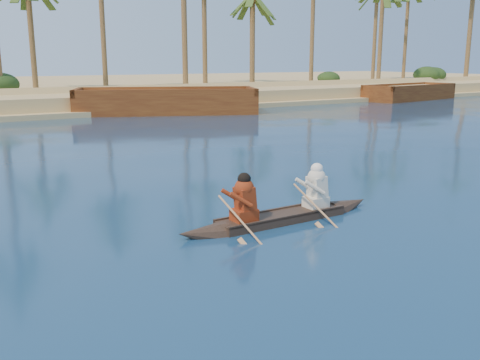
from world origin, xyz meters
TOP-DOWN VIEW (x-y plane):
  - ground at (0.00, 0.00)m, footprint 160.00×160.00m
  - sandy_embankment at (0.00, 46.89)m, footprint 150.00×51.00m
  - palm_grove at (0.00, 35.00)m, footprint 110.00×14.00m
  - shrub_cluster at (0.00, 31.50)m, footprint 100.00×6.00m
  - canoe at (-2.89, -4.00)m, footprint 5.57×0.83m
  - barge_mid at (5.47, 22.00)m, footprint 13.49×8.90m
  - barge_right at (30.93, 22.00)m, footprint 11.01×5.08m

SIDE VIEW (x-z plane):
  - ground at x=0.00m, z-range 0.00..0.00m
  - canoe at x=-2.89m, z-range -0.47..1.06m
  - sandy_embankment at x=0.00m, z-range -0.22..1.28m
  - barge_right at x=30.93m, z-range -0.27..1.50m
  - barge_mid at x=5.47m, z-range -0.32..1.82m
  - shrub_cluster at x=0.00m, z-range 0.00..2.40m
  - palm_grove at x=0.00m, z-range 0.00..16.00m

